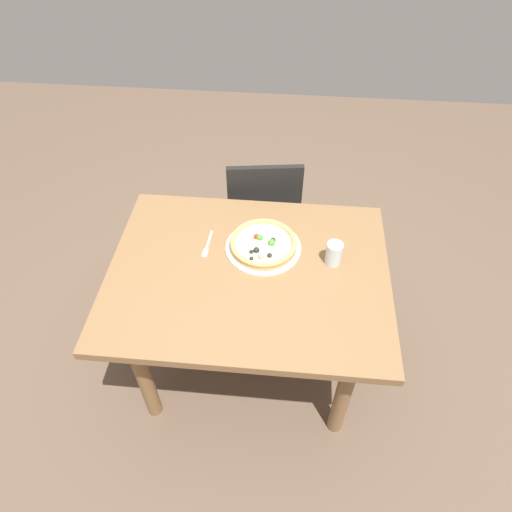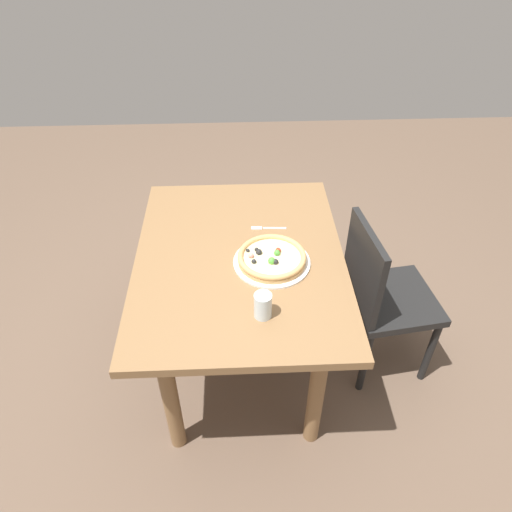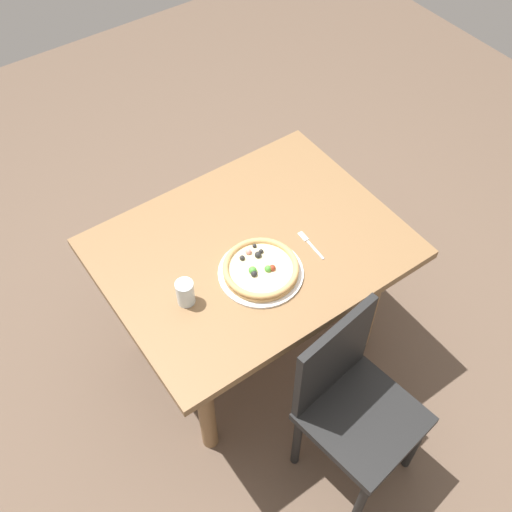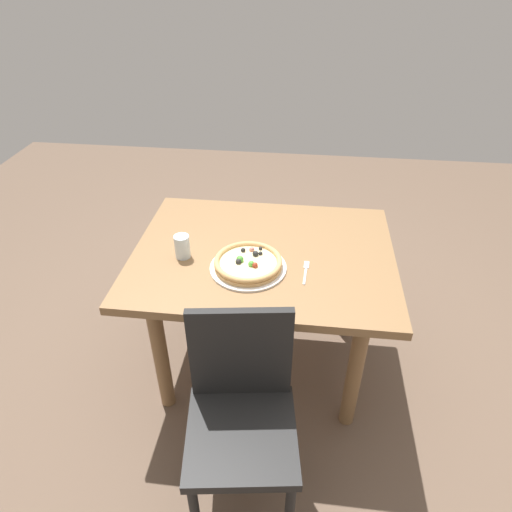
% 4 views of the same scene
% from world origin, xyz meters
% --- Properties ---
extents(ground_plane, '(6.00, 6.00, 0.00)m').
position_xyz_m(ground_plane, '(0.00, 0.00, 0.00)').
color(ground_plane, brown).
extents(dining_table, '(1.19, 0.92, 0.75)m').
position_xyz_m(dining_table, '(0.00, 0.00, 0.64)').
color(dining_table, olive).
rests_on(dining_table, ground).
extents(chair_near, '(0.45, 0.45, 0.88)m').
position_xyz_m(chair_near, '(-0.01, -0.67, 0.49)').
color(chair_near, black).
rests_on(chair_near, ground).
extents(plate, '(0.33, 0.33, 0.01)m').
position_xyz_m(plate, '(-0.05, -0.14, 0.75)').
color(plate, white).
rests_on(plate, dining_table).
extents(pizza, '(0.30, 0.30, 0.05)m').
position_xyz_m(pizza, '(-0.05, -0.14, 0.78)').
color(pizza, tan).
rests_on(pizza, plate).
extents(fork, '(0.02, 0.17, 0.00)m').
position_xyz_m(fork, '(0.20, -0.13, 0.75)').
color(fork, silver).
rests_on(fork, dining_table).
extents(drinking_glass, '(0.07, 0.07, 0.11)m').
position_xyz_m(drinking_glass, '(-0.35, -0.08, 0.80)').
color(drinking_glass, silver).
rests_on(drinking_glass, dining_table).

